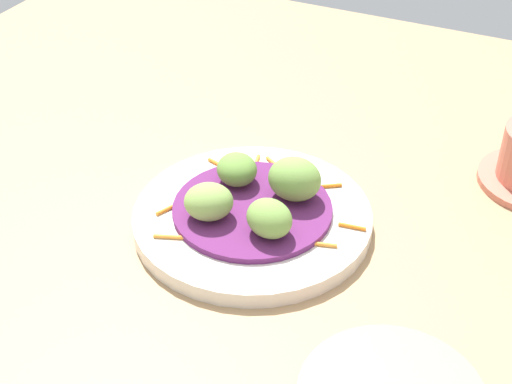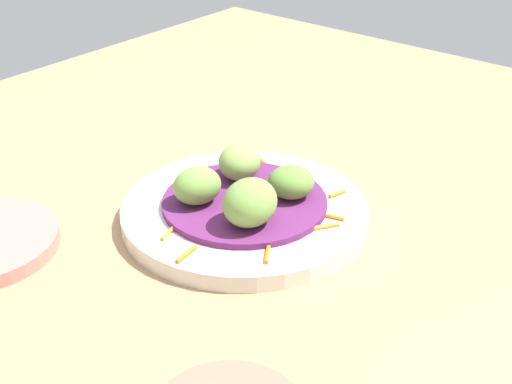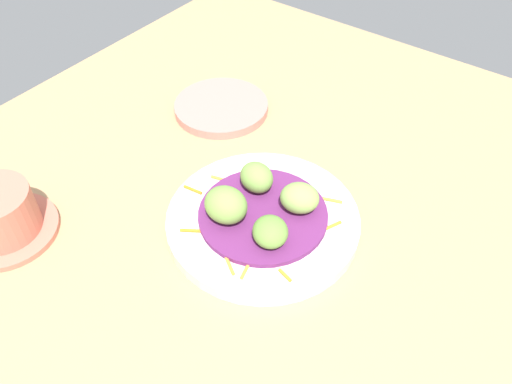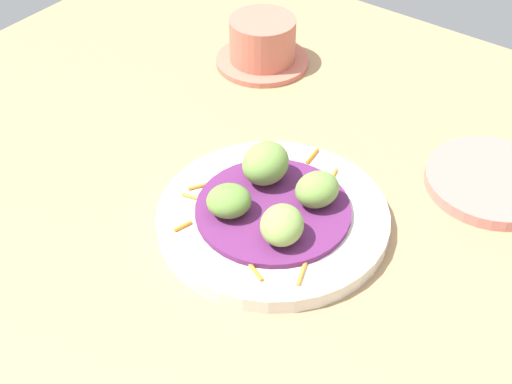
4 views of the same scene
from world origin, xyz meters
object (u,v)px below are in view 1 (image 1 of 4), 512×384
guac_scoop_left (269,218)px  guac_scoop_center (295,179)px  main_plate (252,218)px  guac_scoop_right (237,169)px  guac_scoop_back (209,202)px

guac_scoop_left → guac_scoop_center: guac_scoop_center is taller
main_plate → guac_scoop_left: size_ratio=5.10×
guac_scoop_left → guac_scoop_right: (-6.64, 6.34, -0.22)cm
main_plate → guac_scoop_right: 5.54cm
main_plate → guac_scoop_left: bearing=-43.7°
guac_scoop_left → guac_scoop_right: bearing=136.3°
guac_scoop_center → guac_scoop_right: (-6.49, -0.15, -0.64)cm
guac_scoop_left → guac_scoop_center: bearing=91.3°
main_plate → guac_scoop_center: guac_scoop_center is taller
guac_scoop_left → guac_scoop_back: (-6.49, -0.15, 0.00)cm
main_plate → guac_scoop_right: (-3.32, 3.17, 3.11)cm
main_plate → guac_scoop_right: bearing=136.3°
guac_scoop_left → guac_scoop_right: 9.18cm
guac_scoop_center → guac_scoop_right: guac_scoop_center is taller
guac_scoop_back → guac_scoop_right: bearing=91.3°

